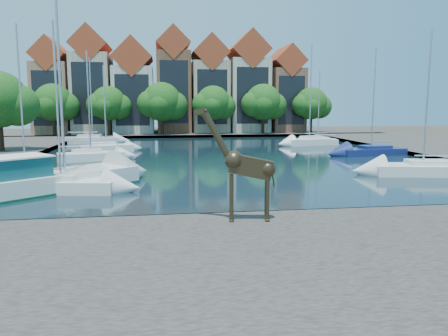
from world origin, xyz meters
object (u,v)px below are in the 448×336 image
(sailboat_left_a, at_px, (61,182))
(sailboat_right_a, at_px, (423,167))
(giraffe_statue, at_px, (244,166))
(motorsailer, at_px, (38,178))

(sailboat_left_a, bearing_deg, sailboat_right_a, 6.07)
(giraffe_statue, relative_size, sailboat_left_a, 0.47)
(sailboat_left_a, relative_size, sailboat_right_a, 0.95)
(giraffe_statue, bearing_deg, motorsailer, 137.92)
(motorsailer, bearing_deg, sailboat_right_a, 5.77)
(motorsailer, relative_size, sailboat_right_a, 1.10)
(giraffe_statue, distance_m, sailboat_right_a, 19.41)
(giraffe_statue, height_order, sailboat_left_a, sailboat_left_a)
(giraffe_statue, bearing_deg, sailboat_right_a, 37.72)
(motorsailer, relative_size, sailboat_left_a, 1.16)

